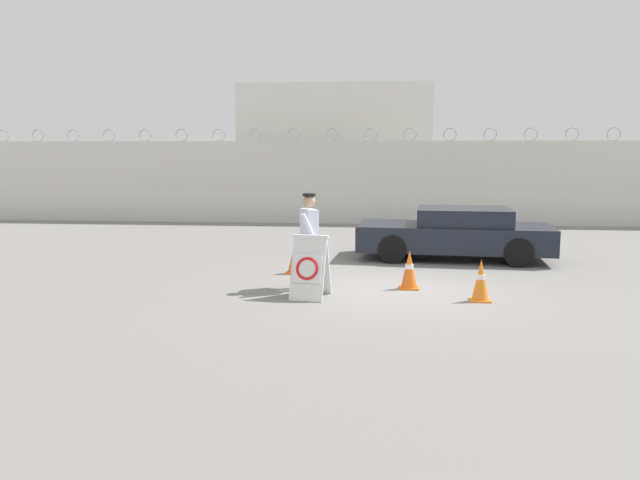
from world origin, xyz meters
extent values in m
plane|color=gray|center=(0.00, 0.00, 0.00)|extent=(90.00, 90.00, 0.00)
cube|color=silver|center=(0.00, 11.15, 1.51)|extent=(36.00, 0.30, 3.02)
torus|color=gray|center=(-14.78, 11.15, 3.24)|extent=(0.47, 0.03, 0.47)
torus|color=gray|center=(-13.38, 11.15, 3.24)|extent=(0.47, 0.03, 0.47)
torus|color=gray|center=(-11.97, 11.15, 3.24)|extent=(0.47, 0.03, 0.47)
torus|color=gray|center=(-10.56, 11.15, 3.24)|extent=(0.47, 0.03, 0.47)
torus|color=gray|center=(-9.15, 11.15, 3.24)|extent=(0.47, 0.03, 0.47)
torus|color=gray|center=(-7.74, 11.15, 3.24)|extent=(0.47, 0.03, 0.47)
torus|color=gray|center=(-6.34, 11.15, 3.24)|extent=(0.47, 0.03, 0.47)
torus|color=gray|center=(-4.93, 11.15, 3.24)|extent=(0.47, 0.03, 0.47)
torus|color=gray|center=(-3.52, 11.15, 3.24)|extent=(0.47, 0.03, 0.47)
torus|color=gray|center=(-2.11, 11.15, 3.24)|extent=(0.47, 0.03, 0.47)
torus|color=gray|center=(-0.70, 11.15, 3.24)|extent=(0.47, 0.03, 0.47)
torus|color=gray|center=(0.70, 11.15, 3.24)|extent=(0.47, 0.03, 0.47)
torus|color=gray|center=(2.11, 11.15, 3.24)|extent=(0.47, 0.03, 0.47)
torus|color=gray|center=(3.52, 11.15, 3.24)|extent=(0.47, 0.03, 0.47)
torus|color=gray|center=(4.93, 11.15, 3.24)|extent=(0.47, 0.03, 0.47)
torus|color=gray|center=(6.34, 11.15, 3.24)|extent=(0.47, 0.03, 0.47)
torus|color=gray|center=(7.74, 11.15, 3.24)|extent=(0.47, 0.03, 0.47)
cube|color=silver|center=(-2.23, 15.50, 2.65)|extent=(7.71, 5.52, 5.30)
cube|color=white|center=(-1.60, -0.94, 0.55)|extent=(0.67, 0.48, 1.11)
cube|color=white|center=(-1.54, -0.59, 0.55)|extent=(0.67, 0.48, 1.11)
cube|color=white|center=(-1.57, -0.76, 1.12)|extent=(0.65, 0.16, 0.05)
cube|color=white|center=(-1.60, -0.98, 0.57)|extent=(0.54, 0.26, 0.50)
torus|color=red|center=(-1.60, -0.99, 0.57)|extent=(0.44, 0.24, 0.41)
cylinder|color=black|center=(-1.72, 0.05, 0.43)|extent=(0.15, 0.15, 0.87)
cylinder|color=black|center=(-1.64, -0.11, 0.43)|extent=(0.15, 0.15, 0.87)
cube|color=silver|center=(-1.68, -0.03, 1.20)|extent=(0.40, 0.50, 0.67)
sphere|color=tan|center=(-1.68, -0.03, 1.70)|extent=(0.24, 0.24, 0.24)
cylinder|color=silver|center=(-1.80, 0.22, 1.22)|extent=(0.09, 0.09, 0.64)
cylinder|color=silver|center=(-1.64, -0.32, 1.19)|extent=(0.35, 0.24, 0.61)
cylinder|color=black|center=(-1.68, -0.03, 1.81)|extent=(0.25, 0.25, 0.05)
cube|color=orange|center=(0.24, 0.14, 0.01)|extent=(0.37, 0.37, 0.03)
cone|color=orange|center=(0.24, 0.14, 0.39)|extent=(0.31, 0.31, 0.72)
cylinder|color=white|center=(0.24, 0.14, 0.43)|extent=(0.16, 0.16, 0.10)
cube|color=orange|center=(1.45, -0.76, 0.01)|extent=(0.35, 0.35, 0.03)
cone|color=orange|center=(1.45, -0.76, 0.39)|extent=(0.30, 0.30, 0.72)
cylinder|color=white|center=(1.45, -0.76, 0.43)|extent=(0.15, 0.15, 0.10)
cube|color=orange|center=(-2.14, 1.45, 0.01)|extent=(0.43, 0.43, 0.03)
cone|color=orange|center=(-2.14, 1.45, 0.38)|extent=(0.36, 0.36, 0.69)
cylinder|color=white|center=(-2.14, 1.45, 0.41)|extent=(0.18, 0.18, 0.10)
cylinder|color=black|center=(-0.03, 2.88, 0.34)|extent=(0.68, 0.25, 0.67)
cylinder|color=black|center=(0.11, 4.67, 0.34)|extent=(0.68, 0.25, 0.67)
cylinder|color=black|center=(2.83, 2.64, 0.34)|extent=(0.68, 0.25, 0.67)
cylinder|color=black|center=(2.98, 4.44, 0.34)|extent=(0.68, 0.25, 0.67)
cube|color=black|center=(1.47, 3.66, 0.54)|extent=(4.77, 2.28, 0.62)
cube|color=black|center=(1.70, 3.64, 1.06)|extent=(2.36, 1.90, 0.41)
camera|label=1|loc=(-0.32, -11.77, 2.62)|focal=35.00mm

